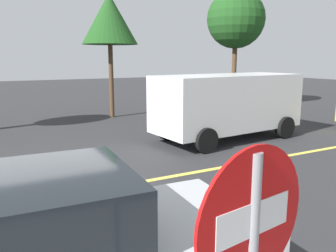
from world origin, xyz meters
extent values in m
plane|color=#2D2D30|center=(0.00, 0.00, 0.00)|extent=(80.00, 80.00, 0.00)
cube|color=#E0D14C|center=(3.00, 0.00, 0.01)|extent=(28.00, 0.16, 0.01)
cylinder|color=red|center=(0.37, -5.62, 1.96)|extent=(0.75, 0.14, 0.76)
cube|color=white|center=(0.37, -5.62, 1.96)|extent=(0.53, 0.11, 0.18)
cube|color=white|center=(6.53, 2.53, 1.29)|extent=(5.36, 2.48, 1.82)
cube|color=black|center=(4.46, 2.34, 1.69)|extent=(0.33, 1.85, 0.80)
cylinder|color=black|center=(4.86, 1.37, 0.38)|extent=(0.78, 0.33, 0.76)
cylinder|color=black|center=(4.68, 3.36, 0.38)|extent=(0.78, 0.33, 0.76)
cylinder|color=black|center=(8.38, 1.70, 0.38)|extent=(0.78, 0.33, 0.76)
cylinder|color=black|center=(8.20, 3.69, 0.38)|extent=(0.78, 0.33, 0.76)
cube|color=black|center=(-0.60, -3.53, 1.33)|extent=(2.26, 1.74, 0.67)
cylinder|color=black|center=(1.22, -2.70, 0.32)|extent=(0.65, 0.25, 0.64)
cylinder|color=#513823|center=(11.90, 8.98, 1.99)|extent=(0.26, 0.26, 3.98)
sphere|color=#1E4C1C|center=(11.90, 8.98, 4.86)|extent=(3.19, 3.19, 3.19)
cylinder|color=#513823|center=(4.55, 8.77, 1.68)|extent=(0.21, 0.21, 3.36)
cone|color=#1E4C1C|center=(4.55, 8.77, 4.49)|extent=(2.53, 2.53, 2.25)
camera|label=1|loc=(-0.75, -6.84, 2.74)|focal=37.16mm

